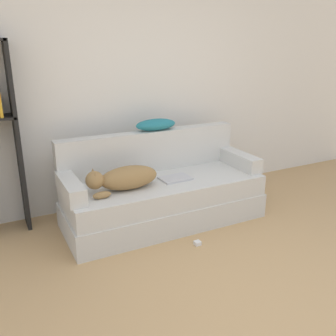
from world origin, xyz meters
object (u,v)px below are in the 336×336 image
at_px(laptop, 175,178).
at_px(dog, 124,178).
at_px(couch, 164,201).
at_px(power_adapter, 197,243).
at_px(throw_pillow, 156,125).

bearing_deg(laptop, dog, -179.42).
distance_m(couch, dog, 0.56).
height_order(dog, laptop, dog).
height_order(laptop, power_adapter, laptop).
distance_m(dog, laptop, 0.56).
height_order(couch, dog, dog).
bearing_deg(couch, throw_pillow, 76.73).
xyz_separation_m(dog, throw_pillow, (0.52, 0.41, 0.37)).
height_order(couch, laptop, laptop).
distance_m(throw_pillow, power_adapter, 1.30).
height_order(dog, throw_pillow, throw_pillow).
xyz_separation_m(laptop, power_adapter, (-0.05, -0.53, -0.45)).
bearing_deg(couch, power_adapter, -84.27).
xyz_separation_m(couch, power_adapter, (0.06, -0.57, -0.21)).
bearing_deg(laptop, throw_pillow, 92.06).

